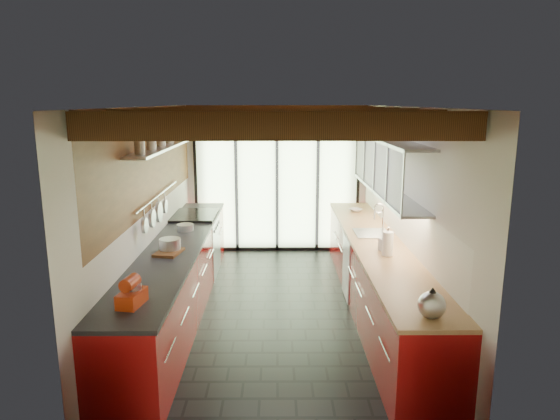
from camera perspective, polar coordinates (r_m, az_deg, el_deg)
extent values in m
plane|color=black|center=(6.64, -0.32, -11.36)|extent=(5.50, 5.50, 0.00)
plane|color=silver|center=(8.93, -0.35, 3.52)|extent=(3.20, 0.00, 3.20)
plane|color=silver|center=(3.60, -0.29, -9.94)|extent=(3.20, 0.00, 3.20)
plane|color=silver|center=(6.43, -14.74, -0.34)|extent=(0.00, 5.50, 5.50)
plane|color=silver|center=(6.43, 14.07, -0.30)|extent=(0.00, 5.50, 5.50)
plane|color=#472814|center=(6.08, -0.34, 11.71)|extent=(5.50, 5.50, 0.00)
cube|color=#593316|center=(3.83, -0.32, 9.59)|extent=(3.14, 0.14, 0.22)
cube|color=#593316|center=(4.73, -0.33, 10.10)|extent=(3.14, 0.14, 0.22)
cube|color=#593316|center=(5.63, -0.34, 10.45)|extent=(3.14, 0.14, 0.22)
cube|color=#593316|center=(6.53, -0.35, 10.70)|extent=(3.14, 0.14, 0.22)
cube|color=#593316|center=(7.43, -0.35, 10.89)|extent=(3.14, 0.14, 0.22)
cube|color=#593316|center=(8.33, -0.35, 11.04)|extent=(3.14, 0.14, 0.22)
cube|color=brown|center=(8.79, -0.36, 10.26)|extent=(3.14, 0.06, 0.50)
plane|color=brown|center=(6.51, -14.37, 5.85)|extent=(0.00, 4.90, 4.90)
plane|color=#C6EAAD|center=(8.96, -0.34, 2.08)|extent=(2.90, 0.00, 2.90)
cube|color=black|center=(9.06, -9.56, 2.02)|extent=(0.05, 0.04, 2.15)
cube|color=black|center=(9.06, 8.87, 2.05)|extent=(0.05, 0.04, 2.15)
cube|color=black|center=(8.91, -0.34, 2.03)|extent=(0.06, 0.05, 2.15)
cube|color=black|center=(8.78, -0.35, 8.95)|extent=(2.90, 0.05, 0.06)
cylinder|color=#AE2A0D|center=(8.75, -0.35, 10.25)|extent=(0.34, 0.04, 0.34)
cylinder|color=beige|center=(8.73, -0.35, 10.24)|extent=(0.28, 0.02, 0.28)
cube|color=#9A0E0F|center=(6.60, -11.57, -7.65)|extent=(0.65, 5.00, 0.88)
cube|color=black|center=(6.46, -11.74, -3.81)|extent=(0.68, 5.00, 0.04)
cube|color=silver|center=(7.95, -9.58, -4.11)|extent=(0.66, 0.90, 0.90)
cube|color=black|center=(7.83, -9.71, -0.67)|extent=(0.65, 0.90, 0.06)
cube|color=#9A0E0F|center=(6.60, 10.92, -7.62)|extent=(0.65, 5.00, 0.88)
cube|color=tan|center=(6.46, 11.09, -3.78)|extent=(0.68, 5.00, 0.04)
cube|color=white|center=(6.91, 7.58, -6.56)|extent=(0.02, 0.60, 0.84)
cube|color=silver|center=(6.83, 10.44, -2.65)|extent=(0.45, 0.52, 0.02)
cylinder|color=silver|center=(6.82, 11.70, -1.22)|extent=(0.02, 0.02, 0.34)
torus|color=silver|center=(6.77, 11.26, 0.18)|extent=(0.14, 0.02, 0.14)
plane|color=silver|center=(6.55, 10.79, 4.96)|extent=(0.00, 3.00, 3.00)
cube|color=#9EA0A5|center=(6.64, 12.11, 2.07)|extent=(0.34, 3.00, 0.03)
cube|color=#9EA0A5|center=(6.56, 12.38, 7.84)|extent=(0.34, 3.00, 0.03)
cylinder|color=silver|center=(6.67, -13.69, 1.65)|extent=(0.02, 2.20, 0.02)
cube|color=silver|center=(6.47, -13.39, 6.98)|extent=(0.28, 2.60, 0.03)
cylinder|color=silver|center=(5.84, -15.21, -1.72)|extent=(0.04, 0.18, 0.18)
cylinder|color=silver|center=(6.17, -14.39, -0.94)|extent=(0.04, 0.22, 0.22)
cylinder|color=silver|center=(6.50, -13.66, -0.24)|extent=(0.04, 0.26, 0.26)
cylinder|color=silver|center=(6.84, -13.01, 0.40)|extent=(0.04, 0.18, 0.18)
cube|color=red|center=(4.60, -16.57, -9.64)|extent=(0.22, 0.33, 0.13)
cylinder|color=red|center=(4.52, -16.76, -7.97)|extent=(0.15, 0.21, 0.12)
cylinder|color=silver|center=(4.63, -16.42, -8.90)|extent=(0.17, 0.17, 0.13)
cylinder|color=silver|center=(6.05, -12.46, -3.94)|extent=(0.33, 0.33, 0.16)
cylinder|color=silver|center=(7.00, -10.79, -1.97)|extent=(0.24, 0.24, 0.09)
cube|color=brown|center=(6.00, -12.59, -4.74)|extent=(0.33, 0.41, 0.03)
sphere|color=silver|center=(4.35, 16.96, -10.23)|extent=(0.26, 0.26, 0.23)
cone|color=black|center=(4.31, 17.06, -8.69)|extent=(0.10, 0.10, 0.06)
cylinder|color=silver|center=(4.46, 16.50, -9.50)|extent=(0.04, 0.09, 0.05)
cylinder|color=white|center=(5.87, 12.21, -3.83)|extent=(0.15, 0.15, 0.28)
cylinder|color=silver|center=(5.82, 12.28, -2.20)|extent=(0.03, 0.03, 0.05)
imported|color=silver|center=(6.07, 11.77, -3.58)|extent=(0.13, 0.13, 0.21)
imported|color=silver|center=(8.15, 8.63, -0.02)|extent=(0.26, 0.26, 0.05)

